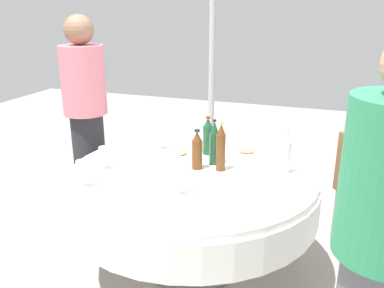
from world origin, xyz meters
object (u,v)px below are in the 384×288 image
Objects in this scene: wine_glass_inner at (82,168)px; person_far at (379,265)px; dining_table at (192,191)px; plate_east at (179,154)px; bottle_dark_green_inner at (208,137)px; wine_glass_south at (160,136)px; chair_near at (364,187)px; bottle_brown_right at (197,151)px; person_west at (86,118)px; bottle_clear_rear at (286,153)px; plate_south at (246,153)px; wine_glass_mid at (175,160)px; bottle_dark_green_far at (214,144)px; wine_glass_near at (105,153)px; wine_glass_rear at (180,175)px; bottle_brown_west at (221,148)px.

wine_glass_inner is 0.10× the size of person_far.
plate_east reaches higher than dining_table.
bottle_dark_green_inner is 1.88× the size of wine_glass_south.
chair_near is (1.24, 0.41, -0.23)m from plate_east.
person_west reaches higher than bottle_brown_right.
person_far is (1.00, -1.21, 0.01)m from bottle_dark_green_inner.
bottle_clear_rear is 1.14m from person_far.
bottle_clear_rear is 0.40m from plate_south.
wine_glass_mid is (-0.06, -0.13, 0.26)m from dining_table.
plate_south and plate_east have the same top height.
bottle_dark_green_inner reaches higher than wine_glass_south.
wine_glass_near is (-0.63, -0.31, -0.04)m from bottle_dark_green_far.
person_west reaches higher than bottle_dark_green_far.
person_far is (0.96, -0.54, 0.01)m from wine_glass_rear.
bottle_dark_green_inner is at bearing 122.74° from bottle_brown_west.
dining_table is 10.99× the size of wine_glass_near.
bottle_brown_right is 1.79× the size of wine_glass_near.
bottle_brown_west reaches higher than wine_glass_rear.
plate_south is (0.26, 0.09, -0.11)m from bottle_dark_green_inner.
wine_glass_south is (-0.35, 0.31, 0.24)m from dining_table.
plate_east is (-0.19, 0.17, -0.11)m from bottle_brown_right.
bottle_brown_right is at bearing -87.84° from person_west.
person_far is (1.01, -0.89, 0.27)m from dining_table.
bottle_dark_green_far is at bearing -94.28° from chair_near.
wine_glass_rear is 0.77m from wine_glass_south.
wine_glass_near reaches higher than dining_table.
bottle_dark_green_inner reaches higher than chair_near.
wine_glass_rear is 0.61m from plate_east.
dining_table is 0.31m from plate_east.
person_west reaches higher than plate_east.
plate_east is (-0.34, 0.15, -0.13)m from bottle_brown_west.
wine_glass_rear is at bearing -18.53° from wine_glass_near.
bottle_dark_green_far reaches higher than bottle_clear_rear.
wine_glass_rear reaches higher than chair_near.
person_far is at bearing -50.31° from bottle_dark_green_inner.
plate_south is at bearing -108.47° from person_far.
plate_east is at bearing -101.81° from chair_near.
plate_east is 1.62m from person_far.
person_west is (-1.22, 0.38, -0.01)m from bottle_brown_west.
dining_table is 1.37m from person_far.
bottle_clear_rear is 1.99× the size of wine_glass_near.
bottle_brown_right is at bearing -170.95° from bottle_brown_west.
wine_glass_inner is at bearing -65.22° from person_far.
wine_glass_inner is 1.01× the size of wine_glass_mid.
wine_glass_rear is at bearing 8.84° from wine_glass_inner.
plate_south is at bearing 56.89° from bottle_dark_green_far.
wine_glass_mid reaches higher than wine_glass_near.
person_far is (1.36, -1.20, 0.03)m from wine_glass_south.
wine_glass_rear is 0.19× the size of chair_near.
person_far is at bearing -16.76° from wine_glass_inner.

